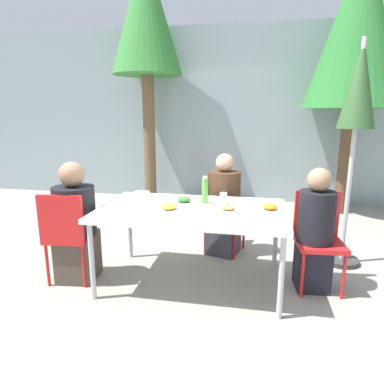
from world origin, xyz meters
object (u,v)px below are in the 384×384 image
at_px(closed_umbrella, 358,98).
at_px(drinking_cup, 223,198).
at_px(salad_bowl, 142,194).
at_px(tree_behind_right, 358,27).
at_px(person_far, 224,208).
at_px(bottle, 205,190).
at_px(person_right, 315,233).
at_px(chair_right, 318,232).
at_px(person_left, 76,226).
at_px(chair_left, 67,231).
at_px(tree_behind_left, 146,16).
at_px(chair_far, 219,208).

bearing_deg(closed_umbrella, drinking_cup, -157.76).
height_order(salad_bowl, tree_behind_right, tree_behind_right).
height_order(drinking_cup, tree_behind_right, tree_behind_right).
xyz_separation_m(person_far, bottle, (-0.13, -0.54, 0.32)).
bearing_deg(person_right, chair_right, -121.93).
bearing_deg(drinking_cup, bottle, -176.95).
xyz_separation_m(person_left, bottle, (1.17, 0.33, 0.32)).
xyz_separation_m(person_far, tree_behind_right, (1.68, 1.96, 2.22)).
distance_m(person_left, chair_right, 2.23).
distance_m(chair_left, chair_right, 2.28).
distance_m(chair_right, person_far, 1.07).
distance_m(chair_right, tree_behind_left, 4.33).
bearing_deg(closed_umbrella, salad_bowl, -169.60).
bearing_deg(person_left, salad_bowl, 36.47).
bearing_deg(tree_behind_left, tree_behind_right, -0.80).
height_order(chair_far, closed_umbrella, closed_umbrella).
bearing_deg(person_right, chair_far, -43.21).
relative_size(salad_bowl, tree_behind_left, 0.04).
relative_size(chair_right, bottle, 3.37).
bearing_deg(chair_far, person_right, 68.07).
bearing_deg(chair_left, tree_behind_right, 37.79).
bearing_deg(person_left, bottle, 9.44).
bearing_deg(salad_bowl, chair_far, 33.32).
height_order(chair_far, tree_behind_left, tree_behind_left).
xyz_separation_m(closed_umbrella, drinking_cup, (-1.22, -0.50, -0.91)).
relative_size(bottle, drinking_cup, 2.46).
xyz_separation_m(chair_right, tree_behind_right, (0.77, 2.53, 2.24)).
xyz_separation_m(bottle, salad_bowl, (-0.67, 0.13, -0.10)).
height_order(closed_umbrella, tree_behind_left, tree_behind_left).
xyz_separation_m(drinking_cup, salad_bowl, (-0.84, 0.12, -0.03)).
xyz_separation_m(chair_far, drinking_cup, (0.11, -0.61, 0.27)).
height_order(tree_behind_left, tree_behind_right, tree_behind_left).
xyz_separation_m(person_right, salad_bowl, (-1.67, 0.24, 0.22)).
height_order(chair_left, person_far, person_far).
distance_m(person_left, salad_bowl, 0.71).
bearing_deg(tree_behind_left, drinking_cup, -59.06).
bearing_deg(chair_right, bottle, -6.65).
bearing_deg(chair_far, bottle, 9.77).
bearing_deg(chair_far, closed_umbrella, 101.33).
relative_size(chair_far, salad_bowl, 5.19).
height_order(chair_right, salad_bowl, chair_right).
bearing_deg(salad_bowl, person_far, 27.38).
bearing_deg(person_left, tree_behind_right, 37.34).
distance_m(person_left, bottle, 1.25).
height_order(chair_left, closed_umbrella, closed_umbrella).
bearing_deg(person_left, drinking_cup, 7.87).
relative_size(chair_right, chair_far, 1.00).
distance_m(chair_far, tree_behind_right, 3.41).
xyz_separation_m(person_far, salad_bowl, (-0.80, -0.42, 0.22)).
distance_m(person_left, chair_far, 1.55).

